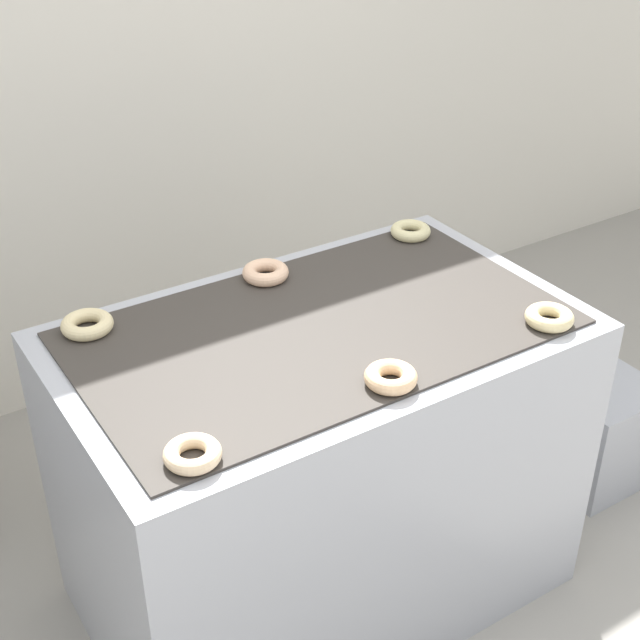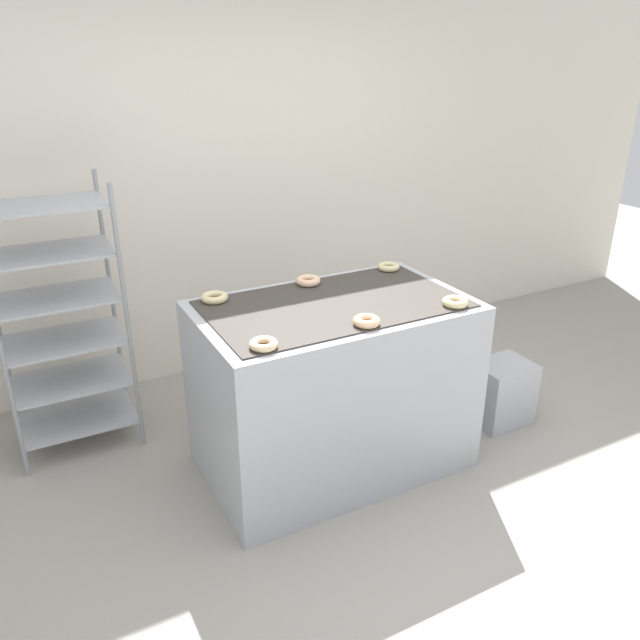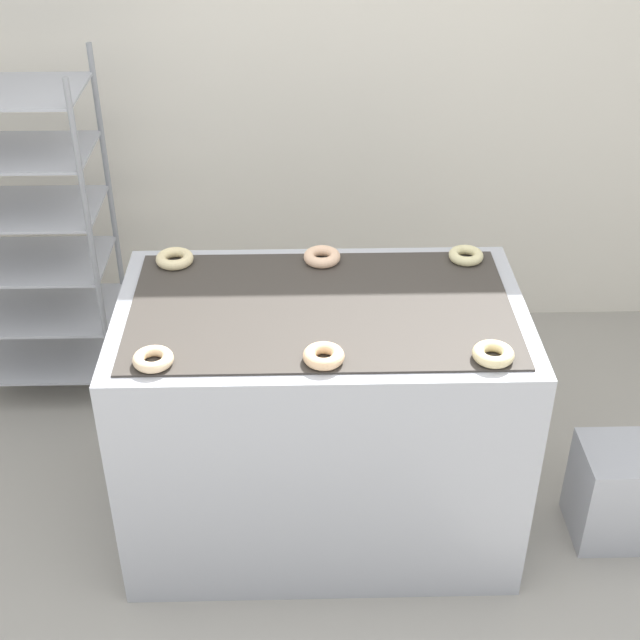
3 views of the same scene
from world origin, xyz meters
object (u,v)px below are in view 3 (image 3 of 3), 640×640
object	(u,v)px
donut_near_center	(325,356)
glaze_bin	(622,492)
fryer_machine	(321,418)
donut_near_right	(493,354)
donut_far_center	(322,257)
donut_far_right	(466,256)
donut_near_left	(153,359)
donut_far_left	(175,259)
baking_rack_cart	(30,236)

from	to	relation	value
donut_near_center	glaze_bin	bearing A→B (deg)	9.96
fryer_machine	donut_near_center	size ratio (longest dim) A/B	10.83
fryer_machine	glaze_bin	xyz separation A→B (m)	(1.12, -0.12, -0.28)
fryer_machine	donut_near_right	bearing A→B (deg)	-31.09
glaze_bin	donut_near_center	distance (m)	1.38
donut_far_center	donut_far_right	xyz separation A→B (m)	(0.52, -0.00, -0.00)
donut_near_left	donut_far_center	size ratio (longest dim) A/B	0.93
donut_far_center	donut_far_right	size ratio (longest dim) A/B	1.06
glaze_bin	donut_far_left	size ratio (longest dim) A/B	2.90
donut_near_right	donut_far_center	distance (m)	0.80
fryer_machine	donut_far_left	distance (m)	0.79
baking_rack_cart	donut_near_right	bearing A→B (deg)	-34.44
donut_near_center	donut_near_right	xyz separation A→B (m)	(0.51, -0.00, -0.00)
fryer_machine	donut_far_center	xyz separation A→B (m)	(0.01, 0.31, 0.50)
donut_near_center	donut_far_center	xyz separation A→B (m)	(0.01, 0.62, -0.00)
donut_far_left	donut_far_center	xyz separation A→B (m)	(0.53, -0.00, 0.00)
fryer_machine	donut_far_right	distance (m)	0.79
donut_near_center	donut_near_right	bearing A→B (deg)	-0.14
baking_rack_cart	donut_far_center	size ratio (longest dim) A/B	11.43
glaze_bin	donut_near_left	size ratio (longest dim) A/B	3.15
donut_near_center	donut_far_left	bearing A→B (deg)	130.36
donut_near_right	glaze_bin	bearing A→B (deg)	18.12
baking_rack_cart	donut_far_center	xyz separation A→B (m)	(1.23, -0.57, 0.20)
fryer_machine	donut_near_center	world-z (taller)	donut_near_center
donut_near_left	donut_far_center	world-z (taller)	donut_far_center
glaze_bin	donut_near_right	xyz separation A→B (m)	(-0.60, -0.20, 0.78)
donut_near_left	donut_far_left	xyz separation A→B (m)	(-0.00, 0.62, 0.00)
glaze_bin	donut_far_left	distance (m)	1.87
baking_rack_cart	donut_far_left	world-z (taller)	baking_rack_cart
fryer_machine	donut_near_right	world-z (taller)	donut_near_right
glaze_bin	donut_near_center	world-z (taller)	donut_near_center
glaze_bin	donut_near_center	xyz separation A→B (m)	(-1.12, -0.20, 0.78)
fryer_machine	donut_far_left	world-z (taller)	donut_far_left
fryer_machine	baking_rack_cart	xyz separation A→B (m)	(-1.22, 0.88, 0.30)
donut_near_left	donut_far_left	bearing A→B (deg)	90.43
baking_rack_cart	donut_near_center	xyz separation A→B (m)	(1.22, -1.19, 0.20)
baking_rack_cart	donut_far_right	distance (m)	1.85
baking_rack_cart	donut_near_left	xyz separation A→B (m)	(0.70, -1.19, 0.20)
donut_far_center	donut_near_center	bearing A→B (deg)	-90.57
donut_near_left	donut_far_right	xyz separation A→B (m)	(1.05, 0.62, 0.00)
baking_rack_cart	donut_far_center	bearing A→B (deg)	-24.86
donut_far_right	fryer_machine	bearing A→B (deg)	-150.03
baking_rack_cart	donut_near_center	size ratio (longest dim) A/B	11.96
donut_near_center	donut_far_left	size ratio (longest dim) A/B	0.94
baking_rack_cart	donut_far_left	size ratio (longest dim) A/B	11.26
fryer_machine	donut_far_center	distance (m)	0.59
donut_far_center	donut_far_right	distance (m)	0.52
donut_near_center	donut_near_right	world-z (taller)	donut_near_center
baking_rack_cart	donut_near_left	distance (m)	1.39
donut_far_center	fryer_machine	bearing A→B (deg)	-91.98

